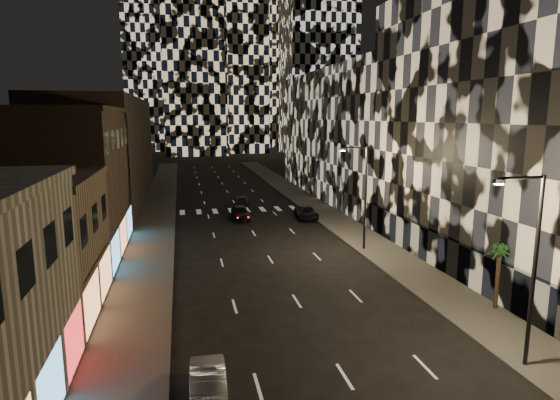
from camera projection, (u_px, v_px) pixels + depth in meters
name	position (u px, v px, depth m)	size (l,w,h in m)	color
sidewalk_left	(157.00, 213.00, 56.76)	(4.00, 120.00, 0.15)	#47443F
sidewalk_right	(315.00, 206.00, 60.86)	(4.00, 120.00, 0.15)	#47443F
curb_left	(175.00, 212.00, 57.19)	(0.20, 120.00, 0.15)	#4C4C47
curb_right	(300.00, 207.00, 60.43)	(0.20, 120.00, 0.15)	#4C4C47
retail_tan	(5.00, 252.00, 26.72)	(10.00, 10.00, 8.00)	brown
retail_brown	(57.00, 186.00, 38.40)	(10.00, 15.00, 12.00)	#4C3B2B
retail_filler_left	(105.00, 151.00, 63.73)	(10.00, 40.00, 14.00)	#4C3B2B
midrise_right	(532.00, 125.00, 36.42)	(16.00, 25.00, 22.00)	#232326
midrise_base	(435.00, 248.00, 36.53)	(0.60, 25.00, 3.00)	#383838
midrise_filler_right	(369.00, 135.00, 68.06)	(16.00, 40.00, 18.00)	#232326
streetlight_near	(531.00, 258.00, 21.08)	(2.55, 0.25, 9.00)	black
streetlight_far	(363.00, 190.00, 40.33)	(2.55, 0.25, 9.00)	black
car_silver_parked	(208.00, 387.00, 19.23)	(1.48, 4.25, 1.40)	#A2A1A6
car_dark_midlane	(240.00, 213.00, 53.46)	(1.87, 4.65, 1.58)	black
car_dark_oncoming	(242.00, 201.00, 61.77)	(1.79, 4.41, 1.28)	black
car_dark_rightlane	(306.00, 213.00, 53.91)	(2.25, 4.88, 1.36)	black
palm_tree	(499.00, 255.00, 27.93)	(2.04, 2.05, 4.03)	#47331E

